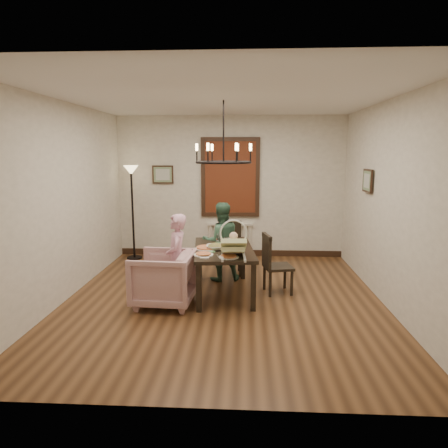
# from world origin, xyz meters

# --- Properties ---
(room_shell) EXTENTS (4.51, 5.00, 2.81)m
(room_shell) POSITION_xyz_m (0.00, 0.37, 1.40)
(room_shell) COLOR brown
(room_shell) RESTS_ON ground
(dining_table) EXTENTS (1.00, 1.58, 0.70)m
(dining_table) POSITION_xyz_m (-0.01, 0.25, 0.62)
(dining_table) COLOR black
(dining_table) RESTS_ON room_shell
(chair_far) EXTENTS (0.44, 0.44, 0.91)m
(chair_far) POSITION_xyz_m (0.05, 1.23, 0.46)
(chair_far) COLOR black
(chair_far) RESTS_ON room_shell
(chair_right) EXTENTS (0.48, 0.48, 0.91)m
(chair_right) POSITION_xyz_m (0.80, 0.33, 0.45)
(chair_right) COLOR black
(chair_right) RESTS_ON room_shell
(armchair) EXTENTS (0.87, 0.85, 0.75)m
(armchair) POSITION_xyz_m (-0.82, -0.23, 0.37)
(armchair) COLOR #CE9DA0
(armchair) RESTS_ON room_shell
(elderly_woman) EXTENTS (0.29, 0.40, 1.04)m
(elderly_woman) POSITION_xyz_m (-0.65, -0.08, 0.52)
(elderly_woman) COLOR #D697AE
(elderly_woman) RESTS_ON room_shell
(seated_man) EXTENTS (0.61, 0.53, 1.07)m
(seated_man) POSITION_xyz_m (-0.09, 0.90, 0.54)
(seated_man) COLOR #385E47
(seated_man) RESTS_ON room_shell
(baby_bouncer) EXTENTS (0.43, 0.56, 0.35)m
(baby_bouncer) POSITION_xyz_m (0.15, -0.29, 0.88)
(baby_bouncer) COLOR beige
(baby_bouncer) RESTS_ON dining_table
(salad_bowl) EXTENTS (0.33, 0.33, 0.08)m
(salad_bowl) POSITION_xyz_m (-0.12, 0.14, 0.74)
(salad_bowl) COLOR white
(salad_bowl) RESTS_ON dining_table
(pizza_platter) EXTENTS (0.32, 0.32, 0.04)m
(pizza_platter) POSITION_xyz_m (-0.25, 0.14, 0.72)
(pizza_platter) COLOR tan
(pizza_platter) RESTS_ON dining_table
(drinking_glass) EXTENTS (0.06, 0.06, 0.12)m
(drinking_glass) POSITION_xyz_m (0.02, 0.38, 0.76)
(drinking_glass) COLOR silver
(drinking_glass) RESTS_ON dining_table
(window_blinds) EXTENTS (1.00, 0.03, 1.40)m
(window_blinds) POSITION_xyz_m (0.00, 2.46, 1.60)
(window_blinds) COLOR brown
(window_blinds) RESTS_ON room_shell
(radiator) EXTENTS (0.92, 0.12, 0.62)m
(radiator) POSITION_xyz_m (0.00, 2.48, 0.35)
(radiator) COLOR silver
(radiator) RESTS_ON room_shell
(picture_back) EXTENTS (0.42, 0.03, 0.36)m
(picture_back) POSITION_xyz_m (-1.35, 2.47, 1.65)
(picture_back) COLOR black
(picture_back) RESTS_ON room_shell
(picture_right) EXTENTS (0.03, 0.42, 0.36)m
(picture_right) POSITION_xyz_m (2.21, 0.90, 1.65)
(picture_right) COLOR black
(picture_right) RESTS_ON room_shell
(floor_lamp) EXTENTS (0.30, 0.30, 1.80)m
(floor_lamp) POSITION_xyz_m (-1.90, 2.15, 0.90)
(floor_lamp) COLOR black
(floor_lamp) RESTS_ON room_shell
(chandelier) EXTENTS (0.80, 0.80, 0.04)m
(chandelier) POSITION_xyz_m (-0.01, 0.25, 1.95)
(chandelier) COLOR black
(chandelier) RESTS_ON room_shell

